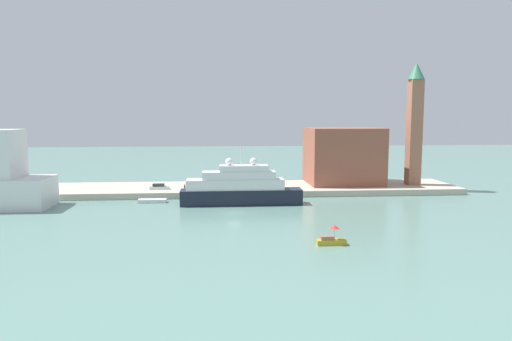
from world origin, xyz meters
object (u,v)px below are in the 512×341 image
object	(u,v)px
person_figure	(185,188)
small_motorboat	(331,239)
large_yacht	(240,188)
parked_car	(159,187)
work_barge	(152,201)
mooring_bollard	(215,190)
harbor_building	(343,156)
bell_tower	(415,120)

from	to	relation	value
person_figure	small_motorboat	bearing A→B (deg)	-60.34
large_yacht	parked_car	bearing A→B (deg)	144.53
work_barge	parked_car	size ratio (longest dim) A/B	1.35
large_yacht	mooring_bollard	bearing A→B (deg)	122.30
work_barge	person_figure	distance (m)	9.05
large_yacht	person_figure	size ratio (longest dim) A/B	15.72
large_yacht	work_barge	size ratio (longest dim) A/B	4.21
large_yacht	person_figure	distance (m)	15.59
small_motorboat	large_yacht	bearing A→B (deg)	110.13
harbor_building	large_yacht	bearing A→B (deg)	-144.57
large_yacht	parked_car	distance (m)	22.23
harbor_building	parked_car	world-z (taller)	harbor_building
parked_car	mooring_bollard	bearing A→B (deg)	-19.66
work_barge	harbor_building	world-z (taller)	harbor_building
harbor_building	mooring_bollard	distance (m)	34.72
work_barge	bell_tower	bearing A→B (deg)	10.69
parked_car	mooring_bollard	size ratio (longest dim) A/B	6.80
small_motorboat	parked_car	size ratio (longest dim) A/B	0.95
work_barge	person_figure	xyz separation A→B (m)	(6.44, 6.10, 1.79)
work_barge	bell_tower	size ratio (longest dim) A/B	0.20
large_yacht	work_barge	distance (m)	19.08
work_barge	person_figure	world-z (taller)	person_figure
small_motorboat	work_barge	size ratio (longest dim) A/B	0.70
large_yacht	mooring_bollard	size ratio (longest dim) A/B	38.60
small_motorboat	person_figure	bearing A→B (deg)	119.66
bell_tower	mooring_bollard	xyz separation A→B (m)	(-48.88, -7.18, -15.67)
person_figure	mooring_bollard	xyz separation A→B (m)	(6.78, -1.55, -0.41)
small_motorboat	person_figure	world-z (taller)	person_figure
work_barge	mooring_bollard	world-z (taller)	mooring_bollard
mooring_bollard	harbor_building	bearing A→B (deg)	18.73
work_barge	harbor_building	size ratio (longest dim) A/B	0.34
work_barge	bell_tower	distance (m)	65.46
person_figure	large_yacht	bearing A→B (deg)	-39.30
small_motorboat	mooring_bollard	size ratio (longest dim) A/B	6.45
harbor_building	mooring_bollard	size ratio (longest dim) A/B	27.36
mooring_bollard	large_yacht	bearing A→B (deg)	-57.70
small_motorboat	harbor_building	world-z (taller)	harbor_building
work_barge	bell_tower	world-z (taller)	bell_tower
small_motorboat	work_barge	xyz separation A→B (m)	(-30.06, 35.38, -0.49)
small_motorboat	person_figure	xyz separation A→B (m)	(-23.62, 41.48, 1.30)
person_figure	bell_tower	bearing A→B (deg)	5.77
work_barge	parked_car	bearing A→B (deg)	87.53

